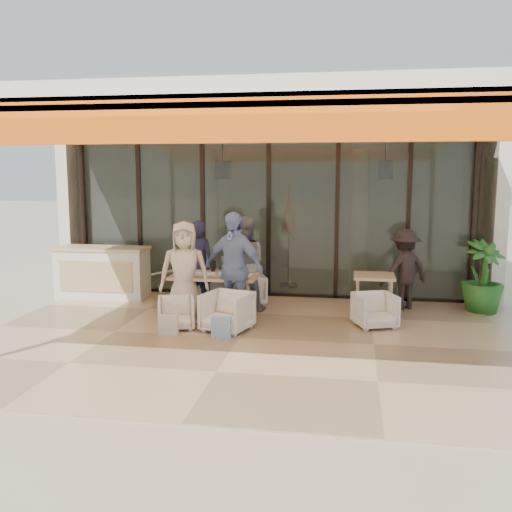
{
  "coord_description": "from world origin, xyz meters",
  "views": [
    {
      "loc": [
        1.65,
        -8.22,
        2.55
      ],
      "look_at": [
        0.1,
        0.9,
        1.15
      ],
      "focal_mm": 40.0,
      "sensor_mm": 36.0,
      "label": 1
    }
  ],
  "objects_px": {
    "dining_table": "(215,277)",
    "host_counter": "(102,272)",
    "side_chair": "(375,309)",
    "side_table": "(374,281)",
    "diner_grey": "(244,264)",
    "diner_periwinkle": "(233,268)",
    "chair_near_left": "(176,312)",
    "chair_far_left": "(206,284)",
    "diner_navy": "(199,265)",
    "chair_far_right": "(249,288)",
    "standing_woman": "(404,270)",
    "diner_cream": "(184,272)",
    "potted_palm": "(483,277)",
    "chair_near_right": "(227,310)"
  },
  "relations": [
    {
      "from": "dining_table",
      "to": "host_counter",
      "type": "bearing_deg",
      "value": 159.16
    },
    {
      "from": "side_chair",
      "to": "side_table",
      "type": "bearing_deg",
      "value": 68.8
    },
    {
      "from": "diner_grey",
      "to": "diner_periwinkle",
      "type": "height_order",
      "value": "diner_periwinkle"
    },
    {
      "from": "diner_grey",
      "to": "side_chair",
      "type": "height_order",
      "value": "diner_grey"
    },
    {
      "from": "host_counter",
      "to": "chair_near_left",
      "type": "distance_m",
      "value": 2.89
    },
    {
      "from": "host_counter",
      "to": "diner_grey",
      "type": "xyz_separation_m",
      "value": [
        2.97,
        -0.53,
        0.33
      ]
    },
    {
      "from": "chair_far_left",
      "to": "diner_navy",
      "type": "bearing_deg",
      "value": 111.47
    },
    {
      "from": "diner_grey",
      "to": "side_chair",
      "type": "bearing_deg",
      "value": 152.6
    },
    {
      "from": "chair_far_right",
      "to": "side_chair",
      "type": "height_order",
      "value": "same"
    },
    {
      "from": "host_counter",
      "to": "standing_woman",
      "type": "height_order",
      "value": "standing_woman"
    },
    {
      "from": "host_counter",
      "to": "diner_cream",
      "type": "bearing_deg",
      "value": -33.75
    },
    {
      "from": "dining_table",
      "to": "diner_cream",
      "type": "relative_size",
      "value": 0.88
    },
    {
      "from": "diner_periwinkle",
      "to": "dining_table",
      "type": "bearing_deg",
      "value": 154.07
    },
    {
      "from": "dining_table",
      "to": "diner_periwinkle",
      "type": "bearing_deg",
      "value": -46.97
    },
    {
      "from": "host_counter",
      "to": "diner_cream",
      "type": "height_order",
      "value": "diner_cream"
    },
    {
      "from": "chair_far_right",
      "to": "diner_grey",
      "type": "height_order",
      "value": "diner_grey"
    },
    {
      "from": "diner_periwinkle",
      "to": "side_table",
      "type": "relative_size",
      "value": 2.52
    },
    {
      "from": "chair_near_left",
      "to": "side_table",
      "type": "relative_size",
      "value": 0.78
    },
    {
      "from": "chair_far_left",
      "to": "standing_woman",
      "type": "bearing_deg",
      "value": -157.73
    },
    {
      "from": "dining_table",
      "to": "diner_cream",
      "type": "xyz_separation_m",
      "value": [
        -0.41,
        -0.46,
        0.17
      ]
    },
    {
      "from": "diner_cream",
      "to": "potted_palm",
      "type": "xyz_separation_m",
      "value": [
        5.1,
        1.49,
        -0.2
      ]
    },
    {
      "from": "dining_table",
      "to": "diner_periwinkle",
      "type": "xyz_separation_m",
      "value": [
        0.43,
        -0.46,
        0.25
      ]
    },
    {
      "from": "chair_near_right",
      "to": "potted_palm",
      "type": "bearing_deg",
      "value": 41.72
    },
    {
      "from": "host_counter",
      "to": "diner_navy",
      "type": "bearing_deg",
      "value": -13.85
    },
    {
      "from": "side_table",
      "to": "standing_woman",
      "type": "relative_size",
      "value": 0.5
    },
    {
      "from": "diner_grey",
      "to": "side_table",
      "type": "relative_size",
      "value": 2.32
    },
    {
      "from": "dining_table",
      "to": "standing_woman",
      "type": "bearing_deg",
      "value": 16.77
    },
    {
      "from": "dining_table",
      "to": "side_chair",
      "type": "height_order",
      "value": "dining_table"
    },
    {
      "from": "host_counter",
      "to": "chair_far_right",
      "type": "relative_size",
      "value": 2.93
    },
    {
      "from": "dining_table",
      "to": "chair_far_right",
      "type": "distance_m",
      "value": 1.1
    },
    {
      "from": "dining_table",
      "to": "chair_far_left",
      "type": "distance_m",
      "value": 1.08
    },
    {
      "from": "diner_periwinkle",
      "to": "standing_woman",
      "type": "distance_m",
      "value": 3.23
    },
    {
      "from": "diner_navy",
      "to": "diner_cream",
      "type": "bearing_deg",
      "value": 96.74
    },
    {
      "from": "side_chair",
      "to": "chair_near_left",
      "type": "bearing_deg",
      "value": 169.96
    },
    {
      "from": "diner_grey",
      "to": "chair_far_right",
      "type": "bearing_deg",
      "value": -98.91
    },
    {
      "from": "potted_palm",
      "to": "standing_woman",
      "type": "bearing_deg",
      "value": -178.23
    },
    {
      "from": "diner_cream",
      "to": "diner_periwinkle",
      "type": "distance_m",
      "value": 0.84
    },
    {
      "from": "host_counter",
      "to": "standing_woman",
      "type": "bearing_deg",
      "value": 0.25
    },
    {
      "from": "chair_near_left",
      "to": "side_chair",
      "type": "bearing_deg",
      "value": -7.26
    },
    {
      "from": "chair_far_left",
      "to": "diner_periwinkle",
      "type": "bearing_deg",
      "value": 142.43
    },
    {
      "from": "chair_near_left",
      "to": "standing_woman",
      "type": "bearing_deg",
      "value": 9.27
    },
    {
      "from": "dining_table",
      "to": "standing_woman",
      "type": "relative_size",
      "value": 1.0
    },
    {
      "from": "chair_far_right",
      "to": "standing_woman",
      "type": "height_order",
      "value": "standing_woman"
    },
    {
      "from": "host_counter",
      "to": "chair_near_left",
      "type": "relative_size",
      "value": 3.18
    },
    {
      "from": "host_counter",
      "to": "diner_grey",
      "type": "height_order",
      "value": "diner_grey"
    },
    {
      "from": "diner_grey",
      "to": "side_table",
      "type": "xyz_separation_m",
      "value": [
        2.32,
        -0.03,
        -0.23
      ]
    },
    {
      "from": "diner_grey",
      "to": "chair_far_left",
      "type": "bearing_deg",
      "value": -39.68
    },
    {
      "from": "chair_near_right",
      "to": "side_table",
      "type": "distance_m",
      "value": 2.71
    },
    {
      "from": "chair_far_left",
      "to": "side_chair",
      "type": "distance_m",
      "value": 3.41
    },
    {
      "from": "dining_table",
      "to": "side_table",
      "type": "xyz_separation_m",
      "value": [
        2.75,
        0.42,
        -0.05
      ]
    }
  ]
}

